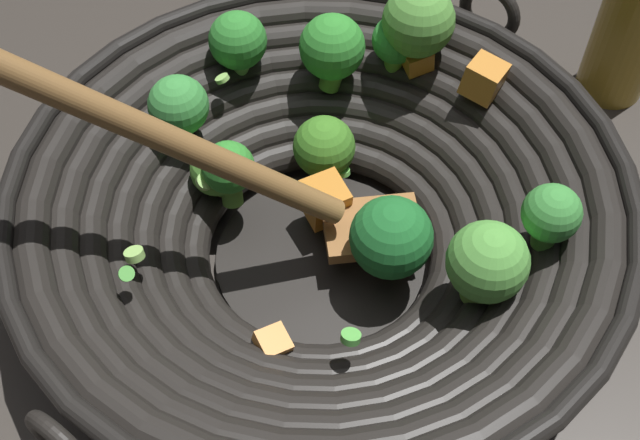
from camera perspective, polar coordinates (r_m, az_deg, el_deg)
ground_plane at (r=0.60m, az=0.01°, el=-3.12°), size 4.00×4.00×0.00m
wok at (r=0.55m, az=0.13°, el=0.87°), size 0.43×0.43×0.24m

